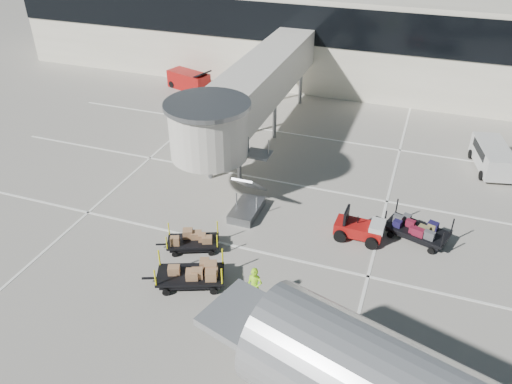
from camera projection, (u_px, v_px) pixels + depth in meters
The scene contains 11 objects.
ground at pixel (237, 274), 24.15m from camera, with size 140.00×140.00×0.00m, color #B7B2A3.
lane_markings at pixel (281, 179), 31.76m from camera, with size 40.00×30.00×0.02m.
terminal at pixel (353, 34), 45.87m from camera, with size 64.00×12.11×15.20m.
jet_bridge at pixel (249, 93), 32.76m from camera, with size 5.70×20.40×6.03m.
baggage_tug at pixel (360, 229), 26.30m from camera, with size 2.57×1.67×1.65m.
suitcase_cart at pixel (416, 231), 26.23m from camera, with size 3.99×2.48×1.54m.
box_cart_near at pixel (190, 275), 23.28m from camera, with size 3.88×2.60×1.51m.
box_cart_far at pixel (193, 241), 25.59m from camera, with size 3.24×2.23×1.27m.
ground_worker at pixel (255, 287), 22.05m from camera, with size 0.70×0.46×1.93m, color #8EE117.
minivan at pixel (492, 155), 32.43m from camera, with size 2.68×4.66×1.66m.
belt_loader at pixel (189, 81), 44.98m from camera, with size 4.47×2.77×2.02m.
Camera 1 is at (7.07, -16.89, 16.28)m, focal length 35.00 mm.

